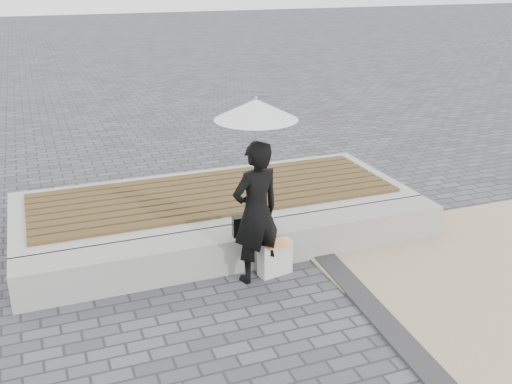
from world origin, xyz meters
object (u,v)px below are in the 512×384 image
at_px(woman, 256,212).
at_px(canvas_tote, 275,258).
at_px(handbag, 247,226).
at_px(parasol, 256,109).
at_px(seating_ledge, 246,246).

height_order(woman, canvas_tote, woman).
bearing_deg(woman, canvas_tote, 169.79).
relative_size(handbag, canvas_tote, 0.83).
distance_m(woman, canvas_tote, 0.62).
bearing_deg(canvas_tote, handbag, 122.10).
xyz_separation_m(parasol, handbag, (-0.00, 0.26, -1.35)).
height_order(parasol, handbag, parasol).
relative_size(seating_ledge, canvas_tote, 12.99).
bearing_deg(handbag, seating_ledge, 81.21).
distance_m(parasol, canvas_tote, 1.68).
distance_m(seating_ledge, parasol, 1.71).
height_order(handbag, canvas_tote, handbag).
relative_size(parasol, canvas_tote, 2.76).
relative_size(woman, handbag, 4.81).
xyz_separation_m(woman, parasol, (-0.00, 0.00, 1.09)).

